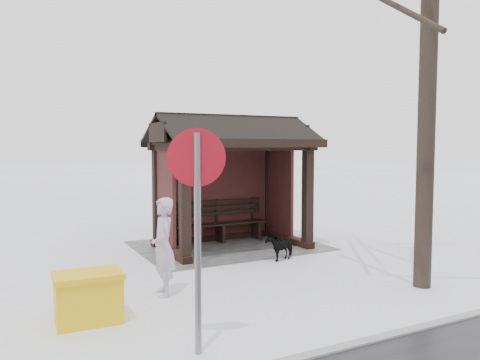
% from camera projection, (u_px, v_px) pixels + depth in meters
% --- Properties ---
extents(ground, '(120.00, 120.00, 0.00)m').
position_uv_depth(ground, '(232.00, 248.00, 10.93)').
color(ground, white).
rests_on(ground, ground).
extents(kerb, '(120.00, 0.15, 0.06)m').
position_uv_depth(kerb, '(421.00, 328.00, 6.06)').
color(kerb, gray).
rests_on(kerb, ground).
extents(trampled_patch, '(4.20, 3.20, 0.02)m').
position_uv_depth(trampled_patch, '(228.00, 246.00, 11.10)').
color(trampled_patch, gray).
rests_on(trampled_patch, ground).
extents(bus_shelter, '(3.60, 2.40, 3.09)m').
position_uv_depth(bus_shelter, '(229.00, 155.00, 10.91)').
color(bus_shelter, '#321A12').
rests_on(bus_shelter, ground).
extents(pedestrian, '(0.43, 0.60, 1.56)m').
position_uv_depth(pedestrian, '(163.00, 247.00, 7.40)').
color(pedestrian, '#B0A4C1').
rests_on(pedestrian, ground).
extents(dog, '(0.72, 0.50, 0.55)m').
position_uv_depth(dog, '(280.00, 247.00, 9.74)').
color(dog, black).
rests_on(dog, ground).
extents(grit_bin, '(0.91, 0.63, 0.68)m').
position_uv_depth(grit_bin, '(88.00, 297.00, 6.27)').
color(grit_bin, '#EEB50E').
rests_on(grit_bin, ground).
extents(road_sign, '(0.62, 0.28, 2.57)m').
position_uv_depth(road_sign, '(197.00, 194.00, 5.23)').
color(road_sign, slate).
rests_on(road_sign, ground).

